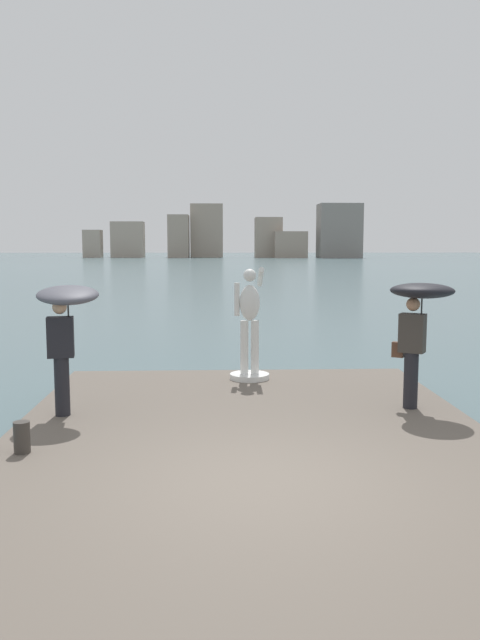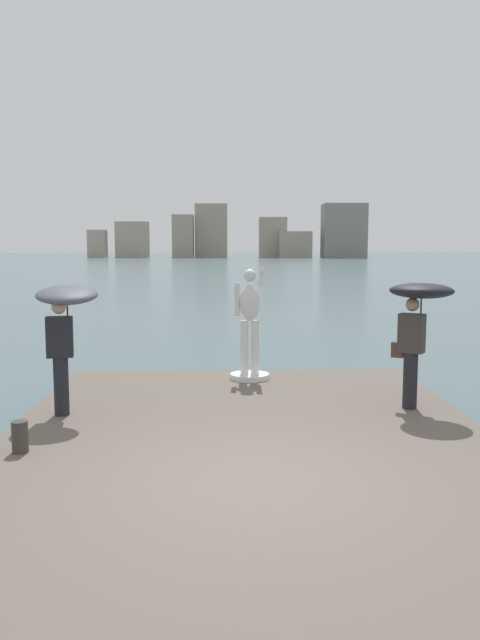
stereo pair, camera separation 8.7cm
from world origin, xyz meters
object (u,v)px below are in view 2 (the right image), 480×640
object	(u,v)px
statue_white_figure	(250,332)
mooring_bollard	(20,437)
onlooker_left	(64,317)
onlooker_right	(418,311)

from	to	relation	value
statue_white_figure	mooring_bollard	world-z (taller)	statue_white_figure
mooring_bollard	onlooker_left	bearing A→B (deg)	84.89
statue_white_figure	onlooker_right	world-z (taller)	statue_white_figure
onlooker_left	onlooker_right	bearing A→B (deg)	1.81
onlooker_right	mooring_bollard	bearing A→B (deg)	-160.57
onlooker_left	onlooker_right	distance (m)	5.33
onlooker_right	mooring_bollard	xyz separation A→B (m)	(-5.48, -1.93, -1.33)
onlooker_left	mooring_bollard	xyz separation A→B (m)	(-0.16, -1.77, -1.27)
statue_white_figure	onlooker_left	bearing A→B (deg)	-139.20
statue_white_figure	mooring_bollard	xyz separation A→B (m)	(-3.02, -4.23, -0.71)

